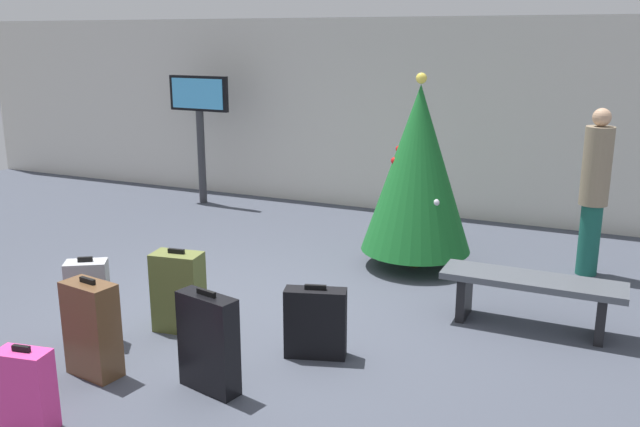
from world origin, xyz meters
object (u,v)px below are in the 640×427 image
at_px(holiday_tree, 418,169).
at_px(waiting_bench, 532,290).
at_px(flight_info_kiosk, 199,113).
at_px(suitcase_6, 92,329).
at_px(suitcase_5, 179,292).
at_px(suitcase_2, 208,343).
at_px(suitcase_4, 89,303).
at_px(suitcase_0, 315,323).
at_px(traveller_0, 594,188).
at_px(suitcase_3, 26,390).

height_order(holiday_tree, waiting_bench, holiday_tree).
relative_size(flight_info_kiosk, suitcase_6, 2.49).
relative_size(holiday_tree, suitcase_5, 2.88).
height_order(suitcase_2, suitcase_4, suitcase_2).
relative_size(waiting_bench, suitcase_2, 2.01).
xyz_separation_m(suitcase_0, suitcase_4, (-1.86, -0.57, 0.08)).
distance_m(suitcase_5, suitcase_6, 0.98).
bearing_deg(suitcase_2, suitcase_0, 59.43).
bearing_deg(flight_info_kiosk, holiday_tree, -21.85).
height_order(waiting_bench, suitcase_2, suitcase_2).
relative_size(waiting_bench, suitcase_6, 2.00).
bearing_deg(suitcase_6, suitcase_4, 134.79).
relative_size(suitcase_2, suitcase_4, 1.02).
relative_size(flight_info_kiosk, waiting_bench, 1.24).
height_order(waiting_bench, suitcase_5, suitcase_5).
bearing_deg(waiting_bench, traveller_0, 77.91).
xyz_separation_m(flight_info_kiosk, suitcase_6, (2.44, -5.12, -1.04)).
height_order(holiday_tree, suitcase_5, holiday_tree).
xyz_separation_m(waiting_bench, traveller_0, (0.37, 1.75, 0.62)).
relative_size(suitcase_4, suitcase_6, 0.98).
height_order(suitcase_0, suitcase_3, suitcase_0).
relative_size(suitcase_3, suitcase_5, 0.80).
bearing_deg(suitcase_4, traveller_0, 44.04).
distance_m(holiday_tree, suitcase_2, 3.49).
height_order(holiday_tree, suitcase_4, holiday_tree).
xyz_separation_m(suitcase_5, suitcase_6, (-0.11, -0.97, 0.02)).
height_order(flight_info_kiosk, suitcase_2, flight_info_kiosk).
bearing_deg(traveller_0, suitcase_0, -121.82).
bearing_deg(suitcase_2, suitcase_5, 136.70).
height_order(suitcase_0, suitcase_4, suitcase_4).
bearing_deg(traveller_0, suitcase_5, -136.27).
height_order(suitcase_3, suitcase_5, suitcase_5).
height_order(suitcase_3, suitcase_6, suitcase_6).
relative_size(suitcase_0, suitcase_5, 0.82).
relative_size(holiday_tree, traveller_0, 1.19).
bearing_deg(suitcase_3, suitcase_4, 115.03).
height_order(waiting_bench, suitcase_6, suitcase_6).
height_order(suitcase_4, suitcase_5, suitcase_4).
bearing_deg(flight_info_kiosk, suitcase_2, -55.58).
distance_m(waiting_bench, suitcase_5, 3.16).
bearing_deg(suitcase_6, suitcase_3, -79.75).
height_order(traveller_0, suitcase_0, traveller_0).
xyz_separation_m(traveller_0, suitcase_2, (-2.39, -3.89, -0.61)).
xyz_separation_m(holiday_tree, suitcase_2, (-0.57, -3.36, -0.76)).
height_order(waiting_bench, traveller_0, traveller_0).
distance_m(flight_info_kiosk, traveller_0, 5.89).
distance_m(holiday_tree, suitcase_0, 2.67).
bearing_deg(holiday_tree, suitcase_5, -119.03).
xyz_separation_m(suitcase_0, suitcase_2, (-0.49, -0.83, 0.08)).
height_order(flight_info_kiosk, waiting_bench, flight_info_kiosk).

